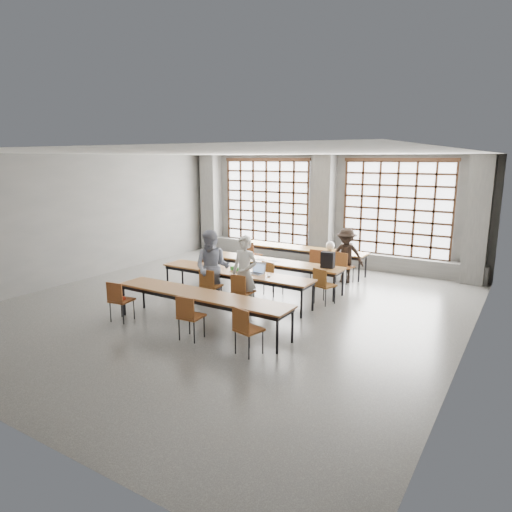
{
  "coord_description": "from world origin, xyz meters",
  "views": [
    {
      "loc": [
        5.84,
        -8.32,
        3.39
      ],
      "look_at": [
        0.44,
        0.4,
        1.18
      ],
      "focal_mm": 32.0,
      "sensor_mm": 36.0,
      "label": 1
    }
  ],
  "objects_px": {
    "mouse": "(269,276)",
    "chair_back_right": "(343,264)",
    "chair_near_left": "(119,297)",
    "student_male": "(245,274)",
    "chair_near_mid": "(189,313)",
    "student_back": "(346,255)",
    "green_box": "(235,269)",
    "chair_mid_left": "(209,265)",
    "backpack": "(328,260)",
    "red_pouch": "(122,298)",
    "desk_row_c": "(235,274)",
    "phone": "(239,273)",
    "desk_row_a": "(302,250)",
    "laptop_front": "(257,271)",
    "laptop_back": "(345,250)",
    "plastic_bag": "(330,246)",
    "desk_row_d": "(201,297)",
    "student_female": "(212,268)",
    "chair_back_left": "(251,252)",
    "chair_front_left": "(210,283)",
    "desk_row_b": "(271,263)",
    "chair_front_right": "(241,289)",
    "chair_mid_centre": "(271,275)",
    "chair_back_mid": "(318,261)",
    "chair_near_right": "(246,326)"
  },
  "relations": [
    {
      "from": "chair_back_mid",
      "to": "chair_back_right",
      "type": "height_order",
      "value": "same"
    },
    {
      "from": "desk_row_b",
      "to": "student_back",
      "type": "xyz_separation_m",
      "value": [
        1.51,
        1.55,
        0.1
      ]
    },
    {
      "from": "chair_mid_centre",
      "to": "student_male",
      "type": "xyz_separation_m",
      "value": [
        0.08,
        -1.34,
        0.32
      ]
    },
    {
      "from": "chair_front_left",
      "to": "student_back",
      "type": "relative_size",
      "value": 0.58
    },
    {
      "from": "chair_back_mid",
      "to": "student_female",
      "type": "distance_m",
      "value": 3.6
    },
    {
      "from": "chair_front_left",
      "to": "chair_near_mid",
      "type": "relative_size",
      "value": 1.0
    },
    {
      "from": "chair_back_left",
      "to": "chair_mid_left",
      "type": "height_order",
      "value": "same"
    },
    {
      "from": "desk_row_d",
      "to": "green_box",
      "type": "bearing_deg",
      "value": 104.38
    },
    {
      "from": "backpack",
      "to": "mouse",
      "type": "bearing_deg",
      "value": -122.28
    },
    {
      "from": "chair_near_mid",
      "to": "chair_near_left",
      "type": "bearing_deg",
      "value": 179.99
    },
    {
      "from": "chair_near_left",
      "to": "backpack",
      "type": "distance_m",
      "value": 5.02
    },
    {
      "from": "desk_row_a",
      "to": "laptop_front",
      "type": "distance_m",
      "value": 3.44
    },
    {
      "from": "desk_row_b",
      "to": "chair_front_right",
      "type": "height_order",
      "value": "chair_front_right"
    },
    {
      "from": "green_box",
      "to": "chair_back_right",
      "type": "bearing_deg",
      "value": 59.08
    },
    {
      "from": "desk_row_d",
      "to": "student_back",
      "type": "height_order",
      "value": "student_back"
    },
    {
      "from": "chair_back_left",
      "to": "mouse",
      "type": "bearing_deg",
      "value": -51.44
    },
    {
      "from": "student_female",
      "to": "chair_back_left",
      "type": "bearing_deg",
      "value": 88.03
    },
    {
      "from": "desk_row_b",
      "to": "student_back",
      "type": "bearing_deg",
      "value": 45.83
    },
    {
      "from": "red_pouch",
      "to": "desk_row_d",
      "type": "bearing_deg",
      "value": 17.93
    },
    {
      "from": "laptop_front",
      "to": "student_female",
      "type": "bearing_deg",
      "value": -144.51
    },
    {
      "from": "desk_row_d",
      "to": "chair_mid_centre",
      "type": "distance_m",
      "value": 2.71
    },
    {
      "from": "chair_near_left",
      "to": "student_male",
      "type": "relative_size",
      "value": 0.51
    },
    {
      "from": "green_box",
      "to": "phone",
      "type": "height_order",
      "value": "green_box"
    },
    {
      "from": "student_male",
      "to": "backpack",
      "type": "xyz_separation_m",
      "value": [
        1.14,
        2.01,
        0.07
      ]
    },
    {
      "from": "desk_row_c",
      "to": "phone",
      "type": "relative_size",
      "value": 30.77
    },
    {
      "from": "student_female",
      "to": "phone",
      "type": "bearing_deg",
      "value": 20.35
    },
    {
      "from": "desk_row_c",
      "to": "phone",
      "type": "bearing_deg",
      "value": -29.05
    },
    {
      "from": "laptop_back",
      "to": "plastic_bag",
      "type": "xyz_separation_m",
      "value": [
        -0.45,
        -0.06,
        0.08
      ]
    },
    {
      "from": "desk_row_b",
      "to": "desk_row_d",
      "type": "height_order",
      "value": "same"
    },
    {
      "from": "backpack",
      "to": "red_pouch",
      "type": "relative_size",
      "value": 2.0
    },
    {
      "from": "laptop_back",
      "to": "backpack",
      "type": "xyz_separation_m",
      "value": [
        0.34,
        -2.11,
        0.14
      ]
    },
    {
      "from": "student_back",
      "to": "laptop_back",
      "type": "distance_m",
      "value": 0.66
    },
    {
      "from": "mouse",
      "to": "plastic_bag",
      "type": "distance_m",
      "value": 3.59
    },
    {
      "from": "student_back",
      "to": "green_box",
      "type": "relative_size",
      "value": 6.09
    },
    {
      "from": "chair_back_right",
      "to": "student_male",
      "type": "relative_size",
      "value": 0.51
    },
    {
      "from": "backpack",
      "to": "chair_back_mid",
      "type": "bearing_deg",
      "value": 117.74
    },
    {
      "from": "chair_back_mid",
      "to": "laptop_front",
      "type": "bearing_deg",
      "value": -96.25
    },
    {
      "from": "chair_back_right",
      "to": "chair_mid_left",
      "type": "bearing_deg",
      "value": -146.29
    },
    {
      "from": "desk_row_c",
      "to": "chair_near_mid",
      "type": "distance_m",
      "value": 2.59
    },
    {
      "from": "chair_near_right",
      "to": "plastic_bag",
      "type": "bearing_deg",
      "value": 99.22
    },
    {
      "from": "chair_near_mid",
      "to": "student_female",
      "type": "distance_m",
      "value": 2.25
    },
    {
      "from": "desk_row_c",
      "to": "desk_row_d",
      "type": "height_order",
      "value": "same"
    },
    {
      "from": "chair_front_right",
      "to": "laptop_back",
      "type": "bearing_deg",
      "value": 79.3
    },
    {
      "from": "chair_front_right",
      "to": "phone",
      "type": "height_order",
      "value": "chair_front_right"
    },
    {
      "from": "chair_back_right",
      "to": "laptop_front",
      "type": "relative_size",
      "value": 2.29
    },
    {
      "from": "laptop_front",
      "to": "student_back",
      "type": "bearing_deg",
      "value": 69.38
    },
    {
      "from": "desk_row_a",
      "to": "backpack",
      "type": "xyz_separation_m",
      "value": [
        1.69,
        -2.0,
        0.27
      ]
    },
    {
      "from": "mouse",
      "to": "chair_back_right",
      "type": "bearing_deg",
      "value": 76.81
    },
    {
      "from": "desk_row_c",
      "to": "chair_front_right",
      "type": "height_order",
      "value": "chair_front_right"
    },
    {
      "from": "student_male",
      "to": "plastic_bag",
      "type": "bearing_deg",
      "value": 83.96
    }
  ]
}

